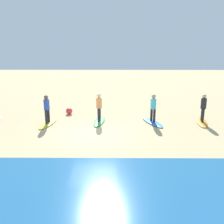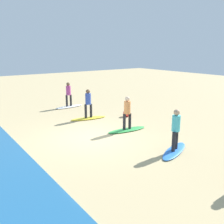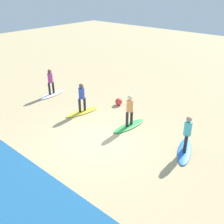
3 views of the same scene
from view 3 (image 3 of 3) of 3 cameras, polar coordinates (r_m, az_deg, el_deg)
The scene contains 10 objects.
ground_plane at distance 12.22m, azimuth -2.71°, elevation -6.32°, with size 60.00×60.00×0.00m, color tan.
surfboard_blue at distance 11.89m, azimuth 15.48°, elevation -8.19°, with size 2.10×0.56×0.09m, color blue.
surfer_blue at distance 11.37m, azimuth 16.08°, elevation -4.06°, with size 0.32×0.44×1.64m.
surfboard_green at distance 13.36m, azimuth 3.73°, elevation -3.05°, with size 2.10×0.56×0.09m, color green.
surfer_green at distance 12.90m, azimuth 3.86°, elevation 0.79°, with size 0.32×0.46×1.64m.
surfboard_yellow at distance 14.85m, azimuth -6.42°, elevation 0.05°, with size 2.10×0.56×0.09m, color yellow.
surfer_yellow at distance 14.44m, azimuth -6.61°, elevation 3.57°, with size 0.32×0.45×1.64m.
surfboard_white at distance 17.51m, azimuth -12.92°, elevation 3.75°, with size 2.10×0.56×0.09m, color white.
surfer_white at distance 17.16m, azimuth -13.25°, elevation 6.80°, with size 0.32×0.46×1.64m.
beach_ball at distance 15.61m, azimuth 1.47°, elevation 2.26°, with size 0.42×0.42×0.42m, color #E53838.
Camera 3 is at (-7.16, 7.37, 6.62)m, focal length 42.02 mm.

